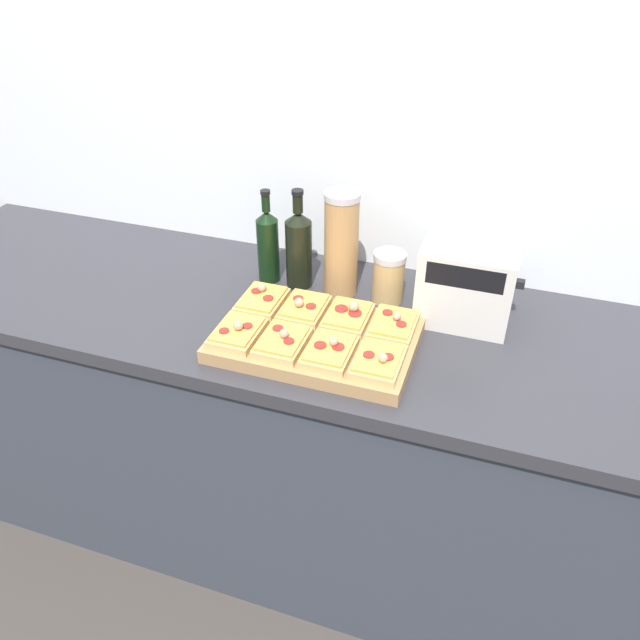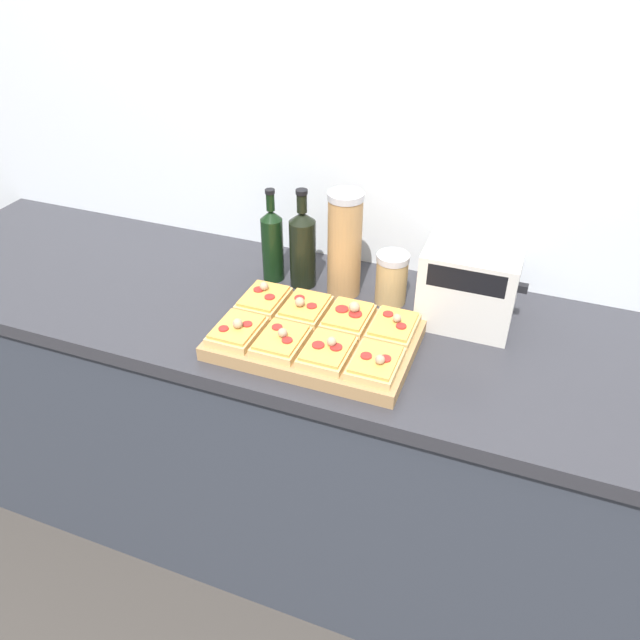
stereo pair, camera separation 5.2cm
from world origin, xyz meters
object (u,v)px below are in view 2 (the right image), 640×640
(cutting_board, at_px, (316,339))
(olive_oil_bottle, at_px, (272,243))
(toaster_oven, at_px, (470,282))
(wine_bottle, at_px, (303,247))
(grain_jar_short, at_px, (392,278))
(grain_jar_tall, at_px, (345,244))

(cutting_board, distance_m, olive_oil_bottle, 0.36)
(cutting_board, bearing_deg, toaster_oven, 38.73)
(wine_bottle, height_order, grain_jar_short, wine_bottle)
(grain_jar_short, bearing_deg, grain_jar_tall, -180.00)
(cutting_board, relative_size, olive_oil_bottle, 1.78)
(cutting_board, relative_size, wine_bottle, 1.69)
(olive_oil_bottle, xyz_separation_m, grain_jar_short, (0.35, 0.00, -0.04))
(olive_oil_bottle, height_order, wine_bottle, wine_bottle)
(grain_jar_short, height_order, toaster_oven, toaster_oven)
(olive_oil_bottle, distance_m, toaster_oven, 0.56)
(cutting_board, height_order, grain_jar_tall, grain_jar_tall)
(grain_jar_tall, distance_m, toaster_oven, 0.34)
(olive_oil_bottle, relative_size, grain_jar_tall, 0.92)
(grain_jar_tall, relative_size, grain_jar_short, 2.06)
(olive_oil_bottle, distance_m, grain_jar_short, 0.35)
(toaster_oven, bearing_deg, grain_jar_tall, 179.86)
(cutting_board, height_order, wine_bottle, wine_bottle)
(grain_jar_tall, height_order, grain_jar_short, grain_jar_tall)
(toaster_oven, bearing_deg, olive_oil_bottle, 179.91)
(cutting_board, xyz_separation_m, grain_jar_tall, (-0.02, 0.26, 0.13))
(olive_oil_bottle, bearing_deg, wine_bottle, -0.00)
(grain_jar_short, bearing_deg, olive_oil_bottle, 180.00)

